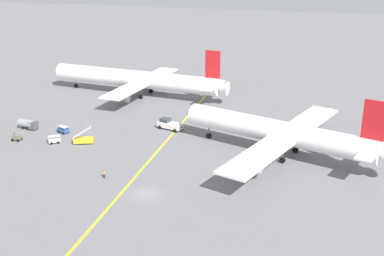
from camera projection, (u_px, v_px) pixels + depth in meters
name	position (u px, v px, depth m)	size (l,w,h in m)	color
ground_plane	(147.00, 194.00, 88.52)	(600.00, 600.00, 0.00)	slate
taxiway_stripe	(142.00, 169.00, 98.87)	(0.50, 120.00, 0.01)	yellow
airliner_at_gate_left	(136.00, 79.00, 148.36)	(59.40, 39.70, 15.44)	white
airliner_being_pushed	(279.00, 133.00, 103.91)	(47.19, 47.47, 15.47)	white
pushback_tug	(169.00, 124.00, 120.64)	(9.56, 4.23, 2.93)	white
gse_fuel_bowser_stubby	(28.00, 124.00, 120.69)	(5.06, 2.37, 2.40)	gray
gse_baggage_cart_near_cluster	(54.00, 139.00, 111.97)	(3.12, 2.91, 1.71)	silver
gse_baggage_cart_trailing	(63.00, 130.00, 118.20)	(3.09, 2.37, 1.71)	#2D5199
gse_gpu_cart_small	(17.00, 137.00, 113.46)	(2.11, 1.61, 1.90)	#666B4C
gse_stair_truck_yellow	(83.00, 139.00, 111.70)	(4.94, 3.50, 4.06)	gold
ground_crew_ramp_agent_by_cones	(104.00, 174.00, 94.61)	(0.36, 0.36, 1.72)	black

